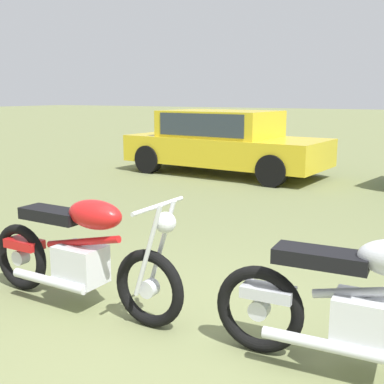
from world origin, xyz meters
The scene contains 4 objects.
ground_plane centered at (0.00, 0.00, 0.00)m, with size 120.00×120.00×0.00m, color olive.
motorcycle_red centered at (-1.10, 0.18, 0.48)m, with size 2.08×0.64×1.02m.
motorcycle_silver centered at (1.20, 0.27, 0.48)m, with size 2.00×0.64×1.02m.
car_yellow centered at (-3.26, 7.24, 0.80)m, with size 4.62×2.21×1.43m.
Camera 1 is at (1.68, -2.78, 1.79)m, focal length 46.10 mm.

